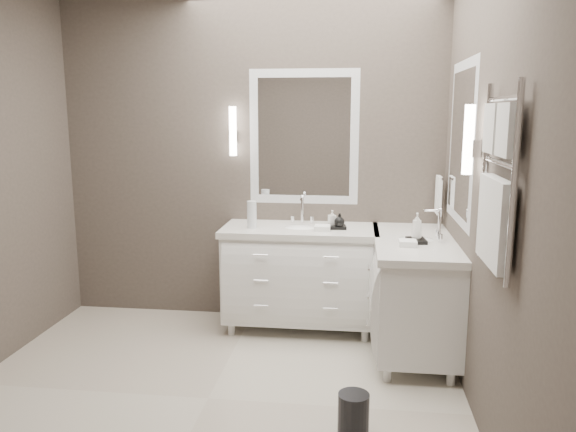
# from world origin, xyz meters

# --- Properties ---
(floor) EXTENTS (3.20, 3.00, 0.01)m
(floor) POSITION_xyz_m (0.00, 0.00, -0.01)
(floor) COLOR beige
(floor) RESTS_ON ground
(wall_back) EXTENTS (3.20, 0.01, 2.70)m
(wall_back) POSITION_xyz_m (0.00, 1.50, 1.35)
(wall_back) COLOR #49413B
(wall_back) RESTS_ON floor
(wall_front) EXTENTS (3.20, 0.01, 2.70)m
(wall_front) POSITION_xyz_m (0.00, -1.50, 1.35)
(wall_front) COLOR #49413B
(wall_front) RESTS_ON floor
(wall_right) EXTENTS (0.01, 3.00, 2.70)m
(wall_right) POSITION_xyz_m (1.60, 0.00, 1.35)
(wall_right) COLOR #49413B
(wall_right) RESTS_ON floor
(vanity_back) EXTENTS (1.24, 0.59, 0.97)m
(vanity_back) POSITION_xyz_m (0.45, 1.23, 0.49)
(vanity_back) COLOR white
(vanity_back) RESTS_ON floor
(vanity_right) EXTENTS (0.59, 1.24, 0.97)m
(vanity_right) POSITION_xyz_m (1.33, 0.90, 0.49)
(vanity_right) COLOR white
(vanity_right) RESTS_ON floor
(mirror_back) EXTENTS (0.90, 0.02, 1.10)m
(mirror_back) POSITION_xyz_m (0.45, 1.49, 1.55)
(mirror_back) COLOR white
(mirror_back) RESTS_ON wall_back
(mirror_right) EXTENTS (0.02, 0.90, 1.10)m
(mirror_right) POSITION_xyz_m (1.59, 0.80, 1.55)
(mirror_right) COLOR white
(mirror_right) RESTS_ON wall_right
(sconce_back) EXTENTS (0.06, 0.06, 0.40)m
(sconce_back) POSITION_xyz_m (-0.13, 1.43, 1.59)
(sconce_back) COLOR white
(sconce_back) RESTS_ON wall_back
(sconce_right) EXTENTS (0.06, 0.06, 0.40)m
(sconce_right) POSITION_xyz_m (1.53, 0.22, 1.59)
(sconce_right) COLOR white
(sconce_right) RESTS_ON wall_right
(towel_bar_corner) EXTENTS (0.03, 0.22, 0.30)m
(towel_bar_corner) POSITION_xyz_m (1.54, 1.36, 1.12)
(towel_bar_corner) COLOR white
(towel_bar_corner) RESTS_ON wall_right
(towel_ladder) EXTENTS (0.06, 0.58, 0.90)m
(towel_ladder) POSITION_xyz_m (1.55, -0.40, 1.39)
(towel_ladder) COLOR white
(towel_ladder) RESTS_ON wall_right
(waste_bin) EXTENTS (0.19, 0.19, 0.24)m
(waste_bin) POSITION_xyz_m (0.90, -0.29, 0.12)
(waste_bin) COLOR black
(waste_bin) RESTS_ON floor
(amenity_tray_back) EXTENTS (0.17, 0.14, 0.02)m
(amenity_tray_back) POSITION_xyz_m (0.73, 1.21, 0.86)
(amenity_tray_back) COLOR black
(amenity_tray_back) RESTS_ON vanity_back
(amenity_tray_right) EXTENTS (0.14, 0.18, 0.03)m
(amenity_tray_right) POSITION_xyz_m (1.32, 0.80, 0.86)
(amenity_tray_right) COLOR black
(amenity_tray_right) RESTS_ON vanity_right
(water_bottle) EXTENTS (0.09, 0.09, 0.22)m
(water_bottle) POSITION_xyz_m (0.07, 1.15, 0.96)
(water_bottle) COLOR silver
(water_bottle) RESTS_ON vanity_back
(soap_bottle_a) EXTENTS (0.07, 0.07, 0.12)m
(soap_bottle_a) POSITION_xyz_m (0.70, 1.23, 0.93)
(soap_bottle_a) COLOR white
(soap_bottle_a) RESTS_ON amenity_tray_back
(soap_bottle_b) EXTENTS (0.09, 0.09, 0.10)m
(soap_bottle_b) POSITION_xyz_m (0.76, 1.18, 0.93)
(soap_bottle_b) COLOR black
(soap_bottle_b) RESTS_ON amenity_tray_back
(soap_bottle_c) EXTENTS (0.08, 0.08, 0.19)m
(soap_bottle_c) POSITION_xyz_m (1.32, 0.80, 0.97)
(soap_bottle_c) COLOR white
(soap_bottle_c) RESTS_ON amenity_tray_right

